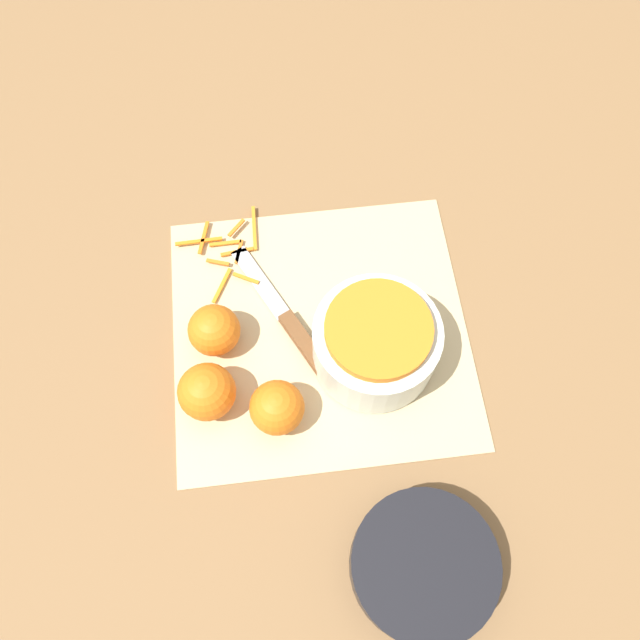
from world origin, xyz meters
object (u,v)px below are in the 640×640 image
bowl_dark (423,565)px  orange_left (277,408)px  bowl_speckled (376,342)px  orange_back (207,392)px  knife (298,334)px  orange_right (214,328)px

bowl_dark → orange_left: orange_left is taller
bowl_speckled → orange_back: bearing=9.8°
bowl_dark → orange_back: (0.23, -0.23, 0.02)m
knife → orange_right: size_ratio=3.27×
bowl_dark → knife: size_ratio=0.74×
bowl_speckled → orange_back: bowl_speckled is taller
knife → orange_right: 0.11m
bowl_dark → orange_left: size_ratio=2.42×
bowl_dark → orange_left: 0.25m
bowl_speckled → knife: bowl_speckled is taller
orange_left → orange_right: (0.07, -0.11, -0.00)m
orange_left → bowl_speckled: bearing=-153.2°
bowl_dark → orange_left: bearing=-53.5°
orange_left → orange_back: orange_back is taller
knife → orange_right: bearing=57.9°
orange_back → bowl_dark: bearing=135.4°
knife → orange_left: bearing=134.2°
knife → orange_left: (0.04, 0.10, 0.03)m
orange_left → orange_back: (0.08, -0.03, 0.00)m
orange_left → bowl_dark: bearing=126.5°
knife → orange_right: orange_right is taller
orange_right → orange_back: 0.09m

